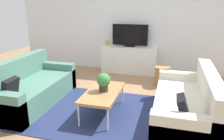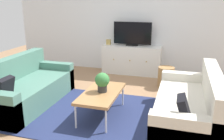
{
  "view_description": "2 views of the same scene",
  "coord_description": "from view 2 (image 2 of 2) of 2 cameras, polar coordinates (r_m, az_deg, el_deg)",
  "views": [
    {
      "loc": [
        1.1,
        -3.42,
        1.83
      ],
      "look_at": [
        0.0,
        0.58,
        0.56
      ],
      "focal_mm": 35.43,
      "sensor_mm": 36.0,
      "label": 1
    },
    {
      "loc": [
        1.22,
        -3.56,
        1.83
      ],
      "look_at": [
        0.0,
        0.58,
        0.56
      ],
      "focal_mm": 38.9,
      "sensor_mm": 36.0,
      "label": 2
    }
  ],
  "objects": [
    {
      "name": "ground_plane",
      "position": [
        4.19,
        -2.29,
        -9.55
      ],
      "size": [
        10.0,
        10.0,
        0.0
      ],
      "primitive_type": "plane",
      "color": "#997251"
    },
    {
      "name": "wall_back",
      "position": [
        6.25,
        5.21,
        11.92
      ],
      "size": [
        6.4,
        0.12,
        2.7
      ],
      "primitive_type": "cube",
      "color": "white",
      "rests_on": "ground_plane"
    },
    {
      "name": "area_rug",
      "position": [
        4.06,
        -2.98,
        -10.36
      ],
      "size": [
        2.5,
        1.9,
        0.01
      ],
      "primitive_type": "cube",
      "color": "navy",
      "rests_on": "ground_plane"
    },
    {
      "name": "couch_left_side",
      "position": [
        4.63,
        -19.93,
        -4.22
      ],
      "size": [
        0.88,
        1.91,
        0.83
      ],
      "color": "#4C7A6B",
      "rests_on": "ground_plane"
    },
    {
      "name": "couch_right_side",
      "position": [
        3.8,
        18.41,
        -8.64
      ],
      "size": [
        0.88,
        1.91,
        0.83
      ],
      "color": "beige",
      "rests_on": "ground_plane"
    },
    {
      "name": "coffee_table",
      "position": [
        3.86,
        -2.5,
        -5.61
      ],
      "size": [
        0.54,
        1.06,
        0.42
      ],
      "color": "#A37547",
      "rests_on": "ground_plane"
    },
    {
      "name": "potted_plant",
      "position": [
        3.8,
        -2.31,
        -2.68
      ],
      "size": [
        0.23,
        0.23,
        0.31
      ],
      "color": "#2D2D2D",
      "rests_on": "coffee_table"
    },
    {
      "name": "tv_console",
      "position": [
        6.13,
        4.63,
        2.43
      ],
      "size": [
        1.45,
        0.47,
        0.71
      ],
      "color": "white",
      "rests_on": "ground_plane"
    },
    {
      "name": "flat_screen_tv",
      "position": [
        6.03,
        4.82,
        8.43
      ],
      "size": [
        0.94,
        0.16,
        0.58
      ],
      "color": "black",
      "rests_on": "tv_console"
    },
    {
      "name": "mantel_clock",
      "position": [
        6.2,
        -0.81,
        6.6
      ],
      "size": [
        0.11,
        0.07,
        0.13
      ],
      "primitive_type": "cube",
      "color": "tan",
      "rests_on": "tv_console"
    },
    {
      "name": "wicker_basket",
      "position": [
        5.29,
        12.54,
        -1.69
      ],
      "size": [
        0.34,
        0.34,
        0.45
      ],
      "primitive_type": "cylinder",
      "color": "#9E7547",
      "rests_on": "ground_plane"
    }
  ]
}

